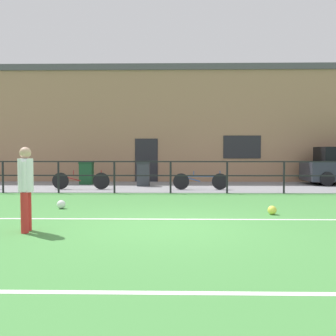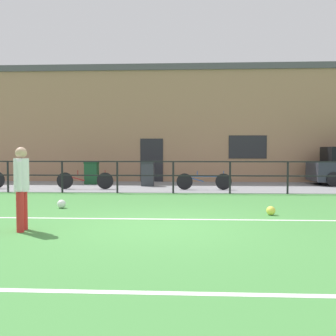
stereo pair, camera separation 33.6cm
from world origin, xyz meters
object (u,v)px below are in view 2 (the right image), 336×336
soccer_ball_match (271,211)px  bicycle_parked_0 (204,181)px  soccer_ball_spare (61,204)px  trash_bin_0 (148,174)px  player_striker (22,183)px  trash_bin_1 (92,173)px  bicycle_parked_2 (85,180)px

soccer_ball_match → bicycle_parked_0: bicycle_parked_0 is taller
soccer_ball_spare → trash_bin_0: (1.61, 6.34, 0.42)m
trash_bin_0 → soccer_ball_spare: bearing=-104.3°
player_striker → soccer_ball_spare: size_ratio=7.08×
trash_bin_1 → bicycle_parked_0: bearing=-24.6°
soccer_ball_match → trash_bin_1: size_ratio=0.21×
soccer_ball_spare → trash_bin_1: size_ratio=0.22×
player_striker → trash_bin_0: player_striker is taller
soccer_ball_match → soccer_ball_spare: soccer_ball_spare is taller
soccer_ball_match → trash_bin_1: bearing=128.2°
player_striker → trash_bin_1: size_ratio=1.59×
soccer_ball_match → trash_bin_0: (-3.66, 7.18, 0.43)m
player_striker → soccer_ball_match: size_ratio=7.43×
soccer_ball_match → soccer_ball_spare: 5.34m
soccer_ball_spare → bicycle_parked_0: size_ratio=0.11×
bicycle_parked_0 → trash_bin_0: bearing=147.4°
bicycle_parked_2 → soccer_ball_spare: bearing=-81.9°
player_striker → trash_bin_0: size_ratio=1.56×
bicycle_parked_0 → trash_bin_0: (-2.32, 1.49, 0.19)m
soccer_ball_spare → soccer_ball_match: bearing=-9.0°
soccer_ball_spare → bicycle_parked_2: bicycle_parked_2 is taller
trash_bin_0 → bicycle_parked_0: bearing=-32.6°
soccer_ball_match → bicycle_parked_0: 5.85m
player_striker → soccer_ball_match: 5.52m
player_striker → trash_bin_0: (1.41, 9.22, -0.37)m
trash_bin_1 → trash_bin_0: bearing=-16.5°
soccer_ball_match → trash_bin_1: trash_bin_1 is taller
trash_bin_1 → soccer_ball_match: bearing=-51.8°
player_striker → trash_bin_1: (-1.20, 9.99, -0.37)m
bicycle_parked_0 → player_striker: bearing=-115.7°
soccer_ball_match → bicycle_parked_0: (-1.34, 5.69, 0.24)m
player_striker → bicycle_parked_0: size_ratio=0.75×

